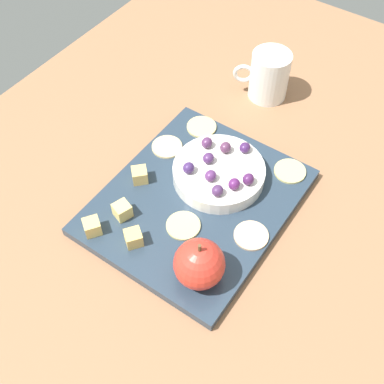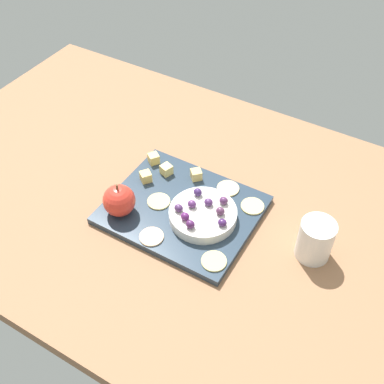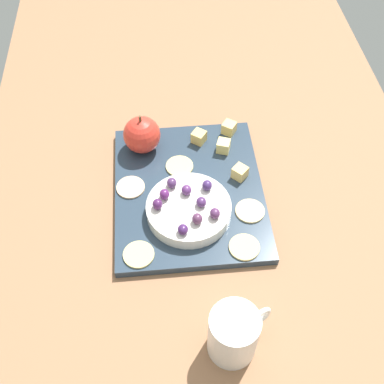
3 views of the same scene
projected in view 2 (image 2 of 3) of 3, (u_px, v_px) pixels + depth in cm
name	position (u px, v px, depth cm)	size (l,w,h in cm)	color
table	(175.00, 203.00, 115.59)	(138.98, 86.88, 3.47)	#906444
platter	(182.00, 210.00, 110.54)	(33.20, 27.50, 1.64)	#283747
serving_dish	(203.00, 215.00, 106.74)	(15.13, 15.13, 2.48)	white
apple_whole	(119.00, 201.00, 106.44)	(7.28, 7.28, 7.28)	red
apple_stem	(117.00, 187.00, 103.40)	(0.50, 0.50, 1.20)	brown
cheese_cube_0	(145.00, 178.00, 114.94)	(2.44, 2.44, 2.44)	#EFC866
cheese_cube_1	(154.00, 158.00, 119.75)	(2.44, 2.44, 2.44)	#EAC86C
cheese_cube_2	(196.00, 175.00, 115.73)	(2.44, 2.44, 2.44)	#E9C168
cheese_cube_3	(166.00, 170.00, 116.92)	(2.44, 2.44, 2.44)	#F3D676
cracker_0	(252.00, 206.00, 109.93)	(5.31, 5.31, 0.40)	#D9C47D
cracker_1	(152.00, 237.00, 103.72)	(5.31, 5.31, 0.40)	#DBB48E
cracker_2	(214.00, 261.00, 99.22)	(5.31, 5.31, 0.40)	#D4C37A
cracker_3	(159.00, 201.00, 110.97)	(5.31, 5.31, 0.40)	#D1C17C
cracker_4	(228.00, 188.00, 113.90)	(5.31, 5.31, 0.40)	#D2BA84
grape_0	(190.00, 224.00, 101.93)	(1.98, 1.78, 1.88)	#4A1F52
grape_1	(209.00, 202.00, 106.51)	(1.98, 1.78, 1.69)	#4A285A
grape_2	(224.00, 201.00, 106.78)	(1.98, 1.78, 1.79)	#512B54
grape_3	(198.00, 192.00, 108.69)	(1.98, 1.78, 1.84)	#3F275E
grape_4	(220.00, 211.00, 104.59)	(1.98, 1.78, 1.83)	#542E4D
grape_5	(222.00, 223.00, 102.43)	(1.98, 1.78, 1.63)	#3F2054
grape_6	(185.00, 217.00, 103.47)	(1.98, 1.78, 1.86)	#58215E
grape_7	(179.00, 208.00, 105.28)	(1.98, 1.78, 1.72)	#4A2B57
grape_8	(192.00, 204.00, 106.12)	(1.98, 1.78, 1.73)	#562B63
cup	(315.00, 239.00, 99.57)	(7.37, 9.96, 9.37)	white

